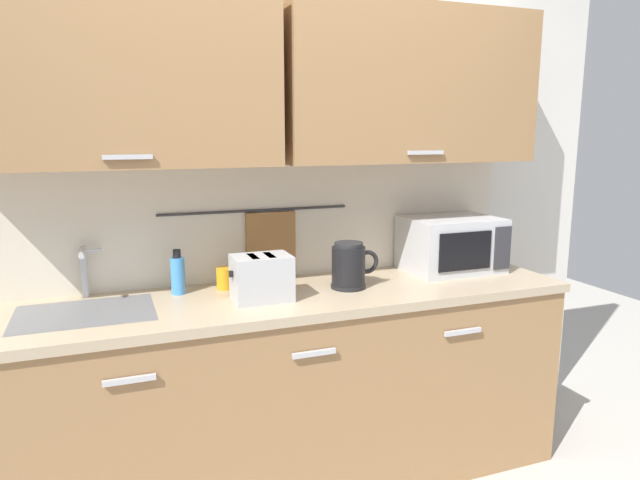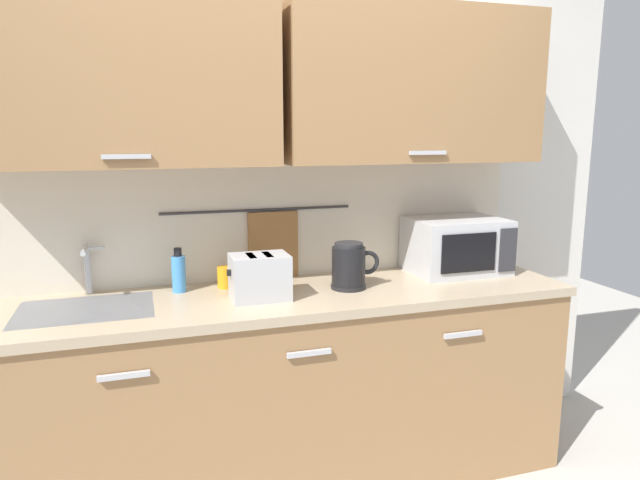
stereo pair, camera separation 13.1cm
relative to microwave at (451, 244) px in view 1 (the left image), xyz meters
The scene contains 8 objects.
counter_unit 1.08m from the microwave, behind, with size 2.53×0.64×0.90m.
back_wall_assembly 1.02m from the microwave, behind, with size 3.70×0.41×2.50m.
sink_faucet 1.72m from the microwave, behind, with size 0.09×0.17×0.22m.
microwave is the anchor object (origin of this frame).
electric_kettle 0.62m from the microwave, 168.96° to the right, with size 0.23×0.16×0.21m.
dish_soap_bottle 1.34m from the microwave, behind, with size 0.06×0.06×0.20m.
mug_near_sink 1.14m from the microwave, behind, with size 0.12×0.08×0.09m.
toaster 1.04m from the microwave, behind, with size 0.26×0.17×0.19m.
Camera 1 is at (-0.73, -1.99, 1.59)m, focal length 32.09 mm.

